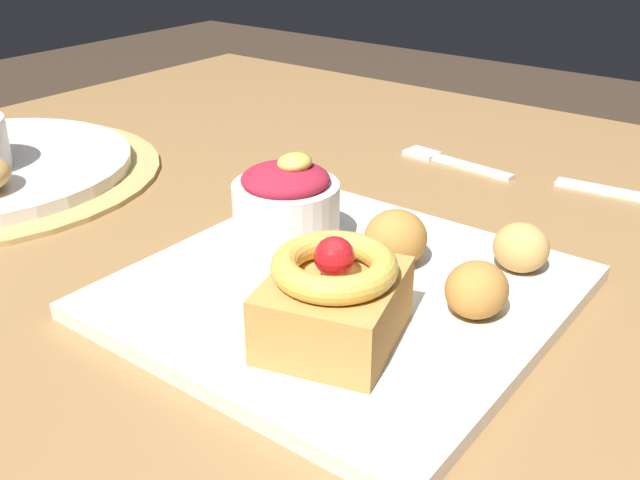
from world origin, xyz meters
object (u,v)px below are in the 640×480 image
berry_ramekin (286,206)px  fritter_front (521,247)px  fork (449,161)px  front_plate (343,292)px  fritter_middle (396,238)px  cake_slice (336,296)px  fritter_back (477,290)px

berry_ramekin → fritter_front: 0.17m
berry_ramekin → fritter_front: (0.07, -0.16, -0.01)m
fritter_front → fork: fritter_front is taller
front_plate → fork: 0.30m
berry_ramekin → fritter_middle: berry_ramekin is taller
front_plate → fork: front_plate is taller
cake_slice → fritter_middle: size_ratio=2.26×
cake_slice → fritter_back: bearing=-36.1°
berry_ramekin → fritter_back: berry_ramekin is taller
fritter_front → fork: 0.26m
fritter_front → cake_slice: bearing=160.5°
cake_slice → fritter_middle: bearing=12.3°
berry_ramekin → fritter_middle: bearing=-74.4°
berry_ramekin → fork: 0.27m
berry_ramekin → fork: berry_ramekin is taller
fritter_middle → cake_slice: bearing=-167.7°
fritter_front → fritter_back: size_ratio=0.92×
cake_slice → fritter_back: cake_slice is taller
front_plate → cake_slice: cake_slice is taller
cake_slice → front_plate: bearing=31.8°
cake_slice → fritter_back: 0.09m
cake_slice → fork: cake_slice is taller
fritter_back → fork: size_ratio=0.34×
berry_ramekin → fritter_front: size_ratio=2.03×
front_plate → fritter_front: fritter_front is taller
fritter_middle → fritter_front: bearing=-58.5°
cake_slice → fritter_back: (0.08, -0.06, -0.01)m
fritter_middle → fork: bearing=19.2°
front_plate → cake_slice: bearing=-148.2°
fritter_middle → fritter_back: bearing=-109.6°
front_plate → fritter_front: (0.09, -0.09, 0.02)m
fritter_back → fritter_front: bearing=1.6°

